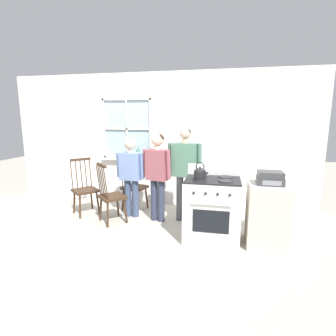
{
  "coord_description": "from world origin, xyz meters",
  "views": [
    {
      "loc": [
        1.35,
        -3.88,
        1.78
      ],
      "look_at": [
        0.49,
        0.16,
        1.0
      ],
      "focal_mm": 28.0,
      "sensor_mm": 36.0,
      "label": 1
    }
  ],
  "objects_px": {
    "potted_plant": "(138,155)",
    "side_counter": "(267,215)",
    "chair_by_window": "(134,187)",
    "kettle": "(200,173)",
    "person_teen_center": "(157,168)",
    "person_adult_right": "(185,166)",
    "chair_near_wall": "(85,190)",
    "stove": "(212,208)",
    "person_elderly_left": "(131,169)",
    "chair_center_cluster": "(111,196)",
    "stereo": "(270,178)"
  },
  "relations": [
    {
      "from": "person_adult_right",
      "to": "person_teen_center",
      "type": "bearing_deg",
      "value": -162.35
    },
    {
      "from": "person_teen_center",
      "to": "person_adult_right",
      "type": "xyz_separation_m",
      "value": [
        0.46,
        0.09,
        0.04
      ]
    },
    {
      "from": "person_teen_center",
      "to": "side_counter",
      "type": "xyz_separation_m",
      "value": [
        1.73,
        -0.58,
        -0.49
      ]
    },
    {
      "from": "chair_near_wall",
      "to": "chair_center_cluster",
      "type": "relative_size",
      "value": 1.0
    },
    {
      "from": "kettle",
      "to": "potted_plant",
      "type": "bearing_deg",
      "value": 132.45
    },
    {
      "from": "chair_by_window",
      "to": "person_teen_center",
      "type": "distance_m",
      "value": 0.88
    },
    {
      "from": "stereo",
      "to": "potted_plant",
      "type": "bearing_deg",
      "value": 147.59
    },
    {
      "from": "person_elderly_left",
      "to": "chair_near_wall",
      "type": "bearing_deg",
      "value": -173.79
    },
    {
      "from": "chair_near_wall",
      "to": "side_counter",
      "type": "relative_size",
      "value": 1.16
    },
    {
      "from": "potted_plant",
      "to": "side_counter",
      "type": "distance_m",
      "value": 2.88
    },
    {
      "from": "person_elderly_left",
      "to": "kettle",
      "type": "distance_m",
      "value": 1.52
    },
    {
      "from": "chair_by_window",
      "to": "potted_plant",
      "type": "bearing_deg",
      "value": -66.64
    },
    {
      "from": "stove",
      "to": "kettle",
      "type": "distance_m",
      "value": 0.59
    },
    {
      "from": "chair_near_wall",
      "to": "side_counter",
      "type": "distance_m",
      "value": 3.23
    },
    {
      "from": "person_elderly_left",
      "to": "person_adult_right",
      "type": "bearing_deg",
      "value": 3.15
    },
    {
      "from": "chair_near_wall",
      "to": "stove",
      "type": "xyz_separation_m",
      "value": [
        2.4,
        -0.59,
        0.01
      ]
    },
    {
      "from": "chair_by_window",
      "to": "person_elderly_left",
      "type": "distance_m",
      "value": 0.55
    },
    {
      "from": "kettle",
      "to": "chair_by_window",
      "type": "bearing_deg",
      "value": 141.5
    },
    {
      "from": "chair_near_wall",
      "to": "kettle",
      "type": "distance_m",
      "value": 2.4
    },
    {
      "from": "chair_by_window",
      "to": "chair_center_cluster",
      "type": "bearing_deg",
      "value": 90.44
    },
    {
      "from": "person_adult_right",
      "to": "potted_plant",
      "type": "relative_size",
      "value": 5.69
    },
    {
      "from": "side_counter",
      "to": "stereo",
      "type": "xyz_separation_m",
      "value": [
        0.0,
        -0.02,
        0.54
      ]
    },
    {
      "from": "person_adult_right",
      "to": "stove",
      "type": "xyz_separation_m",
      "value": [
        0.5,
        -0.62,
        -0.51
      ]
    },
    {
      "from": "chair_by_window",
      "to": "potted_plant",
      "type": "xyz_separation_m",
      "value": [
        -0.07,
        0.48,
        0.56
      ]
    },
    {
      "from": "person_elderly_left",
      "to": "person_adult_right",
      "type": "height_order",
      "value": "person_adult_right"
    },
    {
      "from": "stereo",
      "to": "chair_by_window",
      "type": "bearing_deg",
      "value": 155.99
    },
    {
      "from": "chair_by_window",
      "to": "chair_center_cluster",
      "type": "height_order",
      "value": "same"
    },
    {
      "from": "chair_by_window",
      "to": "kettle",
      "type": "distance_m",
      "value": 1.84
    },
    {
      "from": "stove",
      "to": "kettle",
      "type": "xyz_separation_m",
      "value": [
        -0.18,
        -0.13,
        0.55
      ]
    },
    {
      "from": "chair_by_window",
      "to": "kettle",
      "type": "relative_size",
      "value": 4.24
    },
    {
      "from": "chair_near_wall",
      "to": "potted_plant",
      "type": "height_order",
      "value": "potted_plant"
    },
    {
      "from": "chair_near_wall",
      "to": "stove",
      "type": "relative_size",
      "value": 0.97
    },
    {
      "from": "person_teen_center",
      "to": "person_adult_right",
      "type": "height_order",
      "value": "person_adult_right"
    },
    {
      "from": "kettle",
      "to": "side_counter",
      "type": "relative_size",
      "value": 0.27
    },
    {
      "from": "chair_near_wall",
      "to": "chair_center_cluster",
      "type": "bearing_deg",
      "value": -73.71
    },
    {
      "from": "person_adult_right",
      "to": "side_counter",
      "type": "bearing_deg",
      "value": -21.66
    },
    {
      "from": "person_adult_right",
      "to": "person_elderly_left",
      "type": "bearing_deg",
      "value": -174.5
    },
    {
      "from": "chair_center_cluster",
      "to": "stove",
      "type": "bearing_deg",
      "value": -144.6
    },
    {
      "from": "chair_near_wall",
      "to": "stereo",
      "type": "bearing_deg",
      "value": -61.15
    },
    {
      "from": "person_teen_center",
      "to": "kettle",
      "type": "bearing_deg",
      "value": -26.17
    },
    {
      "from": "person_teen_center",
      "to": "stove",
      "type": "xyz_separation_m",
      "value": [
        0.96,
        -0.52,
        -0.47
      ]
    },
    {
      "from": "kettle",
      "to": "chair_near_wall",
      "type": "bearing_deg",
      "value": 162.04
    },
    {
      "from": "stove",
      "to": "chair_by_window",
      "type": "bearing_deg",
      "value": 148.24
    },
    {
      "from": "chair_by_window",
      "to": "chair_near_wall",
      "type": "relative_size",
      "value": 1.0
    },
    {
      "from": "person_adult_right",
      "to": "stereo",
      "type": "distance_m",
      "value": 1.45
    },
    {
      "from": "chair_center_cluster",
      "to": "person_adult_right",
      "type": "height_order",
      "value": "person_adult_right"
    },
    {
      "from": "stereo",
      "to": "kettle",
      "type": "bearing_deg",
      "value": -176.5
    },
    {
      "from": "person_adult_right",
      "to": "side_counter",
      "type": "distance_m",
      "value": 1.53
    },
    {
      "from": "potted_plant",
      "to": "side_counter",
      "type": "relative_size",
      "value": 0.32
    },
    {
      "from": "person_teen_center",
      "to": "kettle",
      "type": "distance_m",
      "value": 1.03
    }
  ]
}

